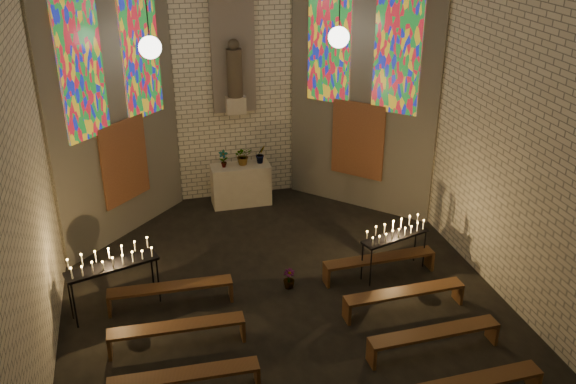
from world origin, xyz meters
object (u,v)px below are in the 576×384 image
(altar, at_px, (241,185))
(votive_stand_left, at_px, (111,262))
(votive_stand_right, at_px, (395,233))
(aisle_flower_pot, at_px, (289,279))

(altar, relative_size, votive_stand_left, 0.84)
(votive_stand_left, relative_size, votive_stand_right, 1.12)
(votive_stand_right, bearing_deg, votive_stand_left, 162.16)
(votive_stand_left, xyz_separation_m, votive_stand_right, (5.34, -0.08, -0.11))
(altar, bearing_deg, votive_stand_right, -58.69)
(aisle_flower_pot, distance_m, votive_stand_right, 2.25)
(aisle_flower_pot, height_order, votive_stand_right, votive_stand_right)
(altar, bearing_deg, aisle_flower_pot, -86.93)
(altar, xyz_separation_m, aisle_flower_pot, (0.21, -3.85, -0.30))
(votive_stand_right, bearing_deg, aisle_flower_pot, 162.88)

